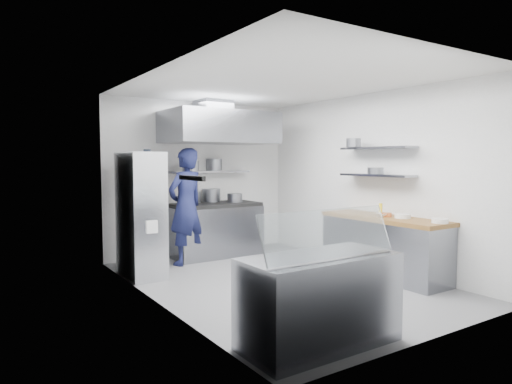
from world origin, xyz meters
TOP-DOWN VIEW (x-y plane):
  - floor at (0.00, 0.00)m, footprint 5.00×5.00m
  - ceiling at (0.00, 0.00)m, footprint 5.00×5.00m
  - wall_back at (0.00, 2.50)m, footprint 3.60×2.80m
  - wall_front at (0.00, -2.50)m, footprint 3.60×2.80m
  - wall_left at (-1.80, 0.00)m, footprint 2.80×5.00m
  - wall_right at (1.80, 0.00)m, footprint 2.80×5.00m
  - gas_range at (0.10, 2.10)m, footprint 1.60×0.80m
  - cooktop at (0.10, 2.10)m, footprint 1.57×0.78m
  - stock_pot_left at (-0.22, 2.33)m, footprint 0.28×0.28m
  - stock_pot_mid at (0.17, 2.38)m, footprint 0.33×0.33m
  - stock_pot_right at (0.48, 2.04)m, footprint 0.28×0.28m
  - over_range_shelf at (0.10, 2.34)m, footprint 1.60×0.30m
  - shelf_pot_a at (-0.38, 2.09)m, footprint 0.29×0.29m
  - shelf_pot_b at (0.27, 2.45)m, footprint 0.30×0.30m
  - extractor_hood at (0.10, 1.93)m, footprint 1.90×1.15m
  - hood_duct at (0.10, 2.15)m, footprint 0.55×0.55m
  - red_firebox at (-1.25, 2.44)m, footprint 0.22×0.10m
  - chef at (-0.63, 1.75)m, footprint 0.82×0.67m
  - wire_rack at (-1.53, 1.38)m, footprint 0.50×0.90m
  - rack_bin_a at (-1.53, 1.00)m, footprint 0.16×0.20m
  - rack_bin_b at (-1.53, 1.27)m, footprint 0.13×0.17m
  - rack_jar at (-1.48, 1.21)m, footprint 0.11×0.11m
  - knife_strip at (-1.78, -0.90)m, footprint 0.04×0.55m
  - prep_counter_base at (1.48, -0.60)m, footprint 0.62×2.00m
  - prep_counter_top at (1.48, -0.60)m, footprint 0.65×2.04m
  - plate_stack_a at (1.54, -1.49)m, footprint 0.22×0.22m
  - plate_stack_b at (1.55, -0.88)m, footprint 0.23×0.23m
  - copper_pan at (1.49, -0.63)m, footprint 0.17×0.17m
  - squeeze_bottle at (1.56, -0.46)m, footprint 0.06×0.06m
  - mixing_bowl at (1.45, -0.60)m, footprint 0.20×0.20m
  - wall_shelf_lower at (1.64, -0.30)m, footprint 0.30×1.30m
  - wall_shelf_upper at (1.64, -0.30)m, footprint 0.30×1.30m
  - shelf_pot_c at (1.56, -0.35)m, footprint 0.24×0.24m
  - shelf_pot_d at (1.53, 0.09)m, footprint 0.23×0.23m
  - display_case at (-1.00, -2.00)m, footprint 1.50×0.70m
  - display_glass at (-1.00, -2.12)m, footprint 1.47×0.19m

SIDE VIEW (x-z plane):
  - floor at x=0.00m, z-range 0.00..0.00m
  - prep_counter_base at x=1.48m, z-range 0.00..0.84m
  - display_case at x=-1.00m, z-range 0.00..0.85m
  - gas_range at x=0.10m, z-range 0.00..0.90m
  - rack_bin_a at x=-1.53m, z-range 0.71..0.89m
  - prep_counter_top at x=1.48m, z-range 0.84..0.90m
  - mixing_bowl at x=1.45m, z-range 0.90..0.95m
  - wire_rack at x=-1.53m, z-range 0.00..1.85m
  - cooktop at x=0.10m, z-range 0.90..0.96m
  - plate_stack_a at x=1.54m, z-range 0.90..0.96m
  - plate_stack_b at x=1.55m, z-range 0.90..0.96m
  - copper_pan at x=1.49m, z-range 0.90..0.96m
  - chef at x=-0.63m, z-range 0.00..1.93m
  - squeeze_bottle at x=1.56m, z-range 0.90..1.08m
  - stock_pot_right at x=0.48m, z-range 0.96..1.12m
  - stock_pot_left at x=-0.22m, z-range 0.96..1.16m
  - display_glass at x=-1.00m, z-range 0.86..1.28m
  - stock_pot_mid at x=0.17m, z-range 0.96..1.20m
  - rack_bin_b at x=-1.53m, z-range 1.23..1.37m
  - wall_back at x=0.00m, z-range 1.39..1.41m
  - wall_front at x=0.00m, z-range 1.39..1.41m
  - wall_left at x=-1.80m, z-range 1.39..1.41m
  - wall_right at x=1.80m, z-range 1.39..1.41m
  - red_firebox at x=-1.25m, z-range 1.29..1.55m
  - wall_shelf_lower at x=1.64m, z-range 1.48..1.52m
  - over_range_shelf at x=0.10m, z-range 1.50..1.54m
  - knife_strip at x=-1.78m, z-range 1.53..1.57m
  - shelf_pot_c at x=1.56m, z-range 1.52..1.62m
  - shelf_pot_a at x=-0.38m, z-range 1.54..1.72m
  - shelf_pot_b at x=0.27m, z-range 1.54..1.76m
  - rack_jar at x=-1.48m, z-range 1.71..1.89m
  - wall_shelf_upper at x=1.64m, z-range 1.90..1.94m
  - shelf_pot_d at x=1.53m, z-range 1.94..2.08m
  - extractor_hood at x=0.10m, z-range 2.02..2.57m
  - hood_duct at x=0.10m, z-range 2.56..2.80m
  - ceiling at x=0.00m, z-range 2.80..2.80m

